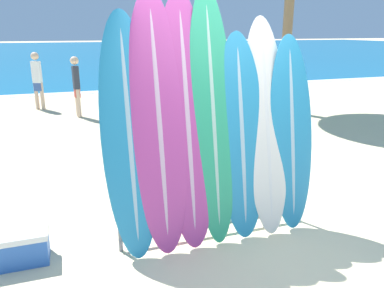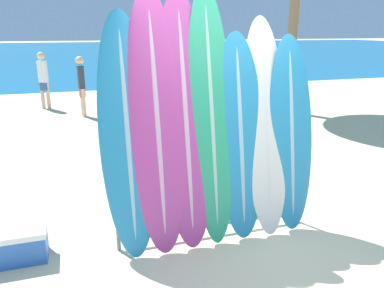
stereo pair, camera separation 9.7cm
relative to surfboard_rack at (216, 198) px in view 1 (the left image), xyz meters
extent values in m
plane|color=beige|center=(0.39, -0.50, -0.44)|extent=(160.00, 160.00, 0.00)
cube|color=#146693|center=(0.39, 40.31, -0.44)|extent=(120.00, 60.00, 0.00)
cube|color=white|center=(0.39, 10.61, -0.43)|extent=(120.00, 0.60, 0.01)
cylinder|color=slate|center=(-1.04, 0.00, -0.04)|extent=(0.04, 0.04, 0.80)
cylinder|color=slate|center=(1.04, 0.00, -0.04)|extent=(0.04, 0.04, 0.80)
cylinder|color=slate|center=(0.00, 0.00, 0.34)|extent=(2.12, 0.04, 0.04)
cylinder|color=slate|center=(0.00, 0.00, -0.32)|extent=(2.12, 0.04, 0.04)
ellipsoid|color=teal|center=(-0.89, 0.06, 0.75)|extent=(0.55, 0.59, 2.39)
ellipsoid|color=#98BACC|center=(-0.89, 0.06, 0.75)|extent=(0.10, 0.57, 2.29)
ellipsoid|color=#B23D8E|center=(-0.59, 0.07, 0.85)|extent=(0.59, 0.66, 2.58)
ellipsoid|color=#CAA1BE|center=(-0.59, 0.07, 0.85)|extent=(0.11, 0.64, 2.48)
ellipsoid|color=#B23D8E|center=(-0.29, 0.08, 0.85)|extent=(0.58, 0.62, 2.57)
ellipsoid|color=#CAA1BE|center=(-0.29, 0.08, 0.85)|extent=(0.10, 0.61, 2.47)
ellipsoid|color=#289E70|center=(-0.02, 0.08, 0.88)|extent=(0.49, 0.61, 2.63)
ellipsoid|color=#9AC3B3|center=(-0.02, 0.08, 0.88)|extent=(0.09, 0.60, 2.53)
ellipsoid|color=teal|center=(0.29, 0.03, 0.65)|extent=(0.56, 0.49, 2.18)
ellipsoid|color=#98BACC|center=(0.29, 0.03, 0.65)|extent=(0.10, 0.48, 2.10)
ellipsoid|color=silver|center=(0.60, 0.06, 0.73)|extent=(0.53, 0.59, 2.34)
ellipsoid|color=silver|center=(0.60, 0.06, 0.73)|extent=(0.09, 0.58, 2.25)
ellipsoid|color=teal|center=(0.90, 0.02, 0.64)|extent=(0.54, 0.45, 2.15)
ellipsoid|color=#98BACC|center=(0.90, 0.02, 0.64)|extent=(0.10, 0.45, 2.07)
cylinder|color=beige|center=(-2.25, 7.99, -0.06)|extent=(0.11, 0.11, 0.76)
cylinder|color=beige|center=(-2.09, 7.93, -0.06)|extent=(0.11, 0.11, 0.76)
cube|color=#385693|center=(-2.17, 7.96, 0.21)|extent=(0.25, 0.20, 0.23)
cube|color=white|center=(-2.17, 7.96, 0.62)|extent=(0.27, 0.22, 0.59)
sphere|color=beige|center=(-2.17, 7.96, 1.05)|extent=(0.21, 0.21, 0.21)
cylinder|color=beige|center=(0.84, 4.10, -0.03)|extent=(0.11, 0.11, 0.82)
cylinder|color=beige|center=(0.79, 4.27, -0.03)|extent=(0.11, 0.11, 0.82)
cube|color=gold|center=(0.81, 4.18, 0.26)|extent=(0.20, 0.26, 0.25)
cube|color=gold|center=(0.81, 4.18, 0.70)|extent=(0.23, 0.29, 0.64)
sphere|color=beige|center=(0.81, 4.18, 1.18)|extent=(0.23, 0.23, 0.23)
cylinder|color=#846047|center=(2.50, 9.71, -0.07)|extent=(0.10, 0.10, 0.74)
cylinder|color=#846047|center=(2.35, 9.65, -0.07)|extent=(0.10, 0.10, 0.74)
cube|color=#CC4C3D|center=(2.42, 9.68, 0.19)|extent=(0.24, 0.20, 0.22)
cube|color=#3370BC|center=(2.42, 9.68, 0.59)|extent=(0.26, 0.22, 0.58)
sphere|color=#846047|center=(2.42, 9.68, 1.01)|extent=(0.21, 0.21, 0.21)
cylinder|color=beige|center=(-1.16, 6.52, -0.07)|extent=(0.10, 0.10, 0.73)
cylinder|color=beige|center=(-1.18, 6.68, -0.07)|extent=(0.10, 0.10, 0.73)
cube|color=#CC4C3D|center=(-1.17, 6.60, 0.19)|extent=(0.16, 0.22, 0.22)
cube|color=#2D333D|center=(-1.17, 6.60, 0.58)|extent=(0.17, 0.24, 0.57)
sphere|color=beige|center=(-1.17, 6.60, 1.01)|extent=(0.21, 0.21, 0.21)
cylinder|color=#896B4C|center=(4.23, 5.50, 1.56)|extent=(0.25, 0.25, 3.99)
cube|color=#2D60B7|center=(-2.03, 0.12, -0.30)|extent=(0.59, 0.31, 0.27)
cube|color=white|center=(-2.03, 0.12, -0.14)|extent=(0.61, 0.32, 0.06)
camera|label=1|loc=(-1.42, -3.42, 1.75)|focal=35.00mm
camera|label=2|loc=(-1.33, -3.45, 1.75)|focal=35.00mm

